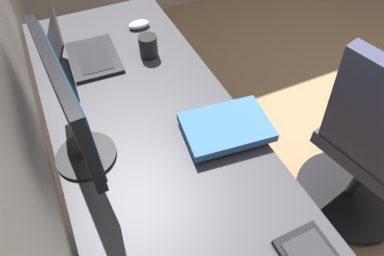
# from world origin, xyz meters

# --- Properties ---
(desk) EXTENTS (2.30, 0.68, 0.73)m
(desk) POSITION_xyz_m (-0.07, 1.60, 0.67)
(desk) COLOR #38383D
(desk) RESTS_ON ground
(monitor_primary) EXTENTS (0.47, 0.20, 0.40)m
(monitor_primary) POSITION_xyz_m (0.14, 1.84, 0.96)
(monitor_primary) COLOR black
(monitor_primary) RESTS_ON desk
(laptop_left) EXTENTS (0.30, 0.30, 0.19)m
(laptop_left) POSITION_xyz_m (0.66, 1.75, 0.78)
(laptop_left) COLOR black
(laptop_left) RESTS_ON desk
(mouse_spare) EXTENTS (0.06, 0.10, 0.03)m
(mouse_spare) POSITION_xyz_m (0.81, 1.43, 0.75)
(mouse_spare) COLOR silver
(mouse_spare) RESTS_ON desk
(book_stack_near) EXTENTS (0.24, 0.32, 0.05)m
(book_stack_near) POSITION_xyz_m (0.04, 1.37, 0.76)
(book_stack_near) COLOR #3D8456
(book_stack_near) RESTS_ON desk
(coffee_mug) EXTENTS (0.12, 0.08, 0.10)m
(coffee_mug) POSITION_xyz_m (0.58, 1.46, 0.78)
(coffee_mug) COLOR black
(coffee_mug) RESTS_ON desk
(office_chair) EXTENTS (0.56, 0.59, 0.97)m
(office_chair) POSITION_xyz_m (-0.14, 0.72, 0.46)
(office_chair) COLOR #383D56
(office_chair) RESTS_ON ground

